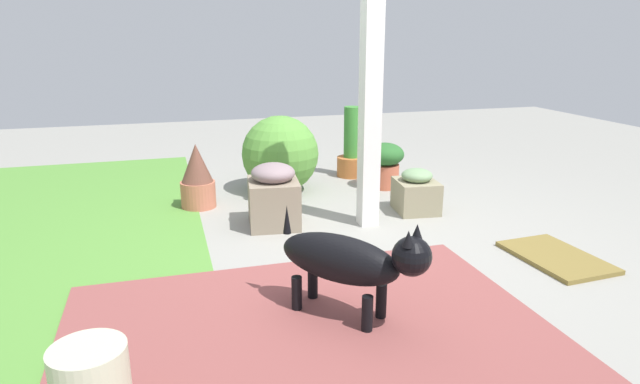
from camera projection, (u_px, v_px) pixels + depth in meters
name	position (u px, v px, depth m)	size (l,w,h in m)	color
ground_plane	(354.00, 244.00, 3.87)	(12.00, 12.00, 0.00)	gray
brick_path	(312.00, 338.00, 2.67)	(1.80, 2.40, 0.02)	brown
porch_pillar	(371.00, 94.00, 4.00)	(0.14, 0.14, 2.01)	white
stone_planter_nearest	(416.00, 192.00, 4.53)	(0.41, 0.37, 0.37)	gray
stone_planter_mid	(274.00, 196.00, 4.18)	(0.46, 0.42, 0.49)	gray
round_shrub	(280.00, 154.00, 5.06)	(0.71, 0.71, 0.71)	#56943A
terracotta_pot_spiky	(197.00, 178.00, 4.62)	(0.29, 0.29, 0.55)	#C16B51
terracotta_pot_broad	(385.00, 163.00, 5.21)	(0.36, 0.36, 0.43)	#B85A40
terracotta_pot_tall	(352.00, 152.00, 5.63)	(0.30, 0.30, 0.72)	#BA6733
dog	(349.00, 260.00, 2.77)	(0.72, 0.67, 0.57)	black
doormat	(556.00, 257.00, 3.60)	(0.68, 0.45, 0.03)	olive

